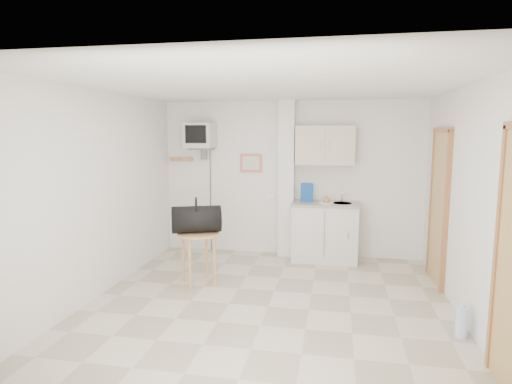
% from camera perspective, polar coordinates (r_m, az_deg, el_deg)
% --- Properties ---
extents(ground, '(4.50, 4.50, 0.00)m').
position_cam_1_polar(ground, '(5.11, 1.63, -15.03)').
color(ground, beige).
rests_on(ground, ground).
extents(room_envelope, '(4.24, 4.54, 2.55)m').
position_cam_1_polar(room_envelope, '(4.79, 4.71, 2.44)').
color(room_envelope, white).
rests_on(room_envelope, ground).
extents(kitchenette, '(1.03, 0.58, 2.10)m').
position_cam_1_polar(kitchenette, '(6.76, 9.18, -2.32)').
color(kitchenette, silver).
rests_on(kitchenette, ground).
extents(crt_television, '(0.44, 0.45, 2.15)m').
position_cam_1_polar(crt_television, '(7.02, -7.47, 7.37)').
color(crt_television, slate).
rests_on(crt_television, ground).
extents(round_table, '(0.55, 0.55, 0.69)m').
position_cam_1_polar(round_table, '(5.70, -7.70, -6.48)').
color(round_table, tan).
rests_on(round_table, ground).
extents(duffel_bag, '(0.72, 0.55, 0.47)m').
position_cam_1_polar(duffel_bag, '(5.66, -7.95, -3.59)').
color(duffel_bag, black).
rests_on(duffel_bag, round_table).
extents(water_bottle, '(0.12, 0.12, 0.35)m').
position_cam_1_polar(water_bottle, '(4.81, 25.74, -15.34)').
color(water_bottle, silver).
rests_on(water_bottle, ground).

